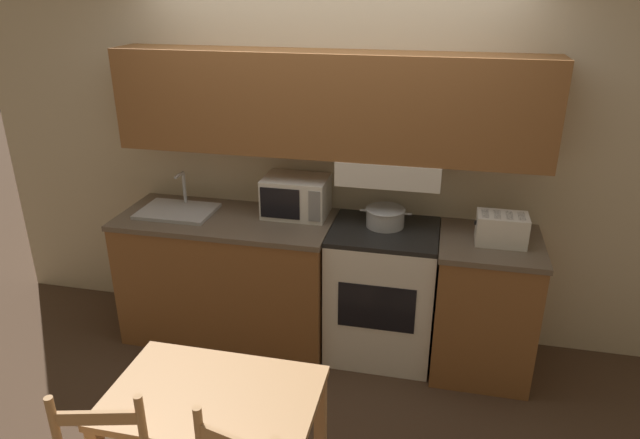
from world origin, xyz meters
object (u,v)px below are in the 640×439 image
stove_range (382,292)px  microwave (296,196)px  toaster (502,229)px  cooking_pot (385,217)px  sink_basin (177,210)px  dining_table (215,416)px

stove_range → microwave: size_ratio=2.14×
microwave → toaster: microwave is taller
cooking_pot → sink_basin: 1.46m
toaster → cooking_pot: bearing=171.6°
cooking_pot → microwave: microwave is taller
stove_range → sink_basin: sink_basin is taller
sink_basin → toaster: bearing=-0.6°
toaster → sink_basin: (-2.18, 0.02, -0.08)m
stove_range → toaster: size_ratio=2.94×
stove_range → toaster: toaster is taller
microwave → sink_basin: (-0.83, -0.15, -0.12)m
stove_range → cooking_pot: cooking_pot is taller
microwave → stove_range: bearing=-11.1°
stove_range → cooking_pot: (-0.01, 0.06, 0.53)m
toaster → dining_table: toaster is taller
dining_table → sink_basin: bearing=120.1°
cooking_pot → sink_basin: sink_basin is taller
stove_range → dining_table: (-0.59, -1.53, 0.14)m
cooking_pot → stove_range: bearing=-84.6°
toaster → sink_basin: size_ratio=0.62×
cooking_pot → sink_basin: (-1.45, -0.09, -0.05)m
dining_table → toaster: bearing=48.5°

